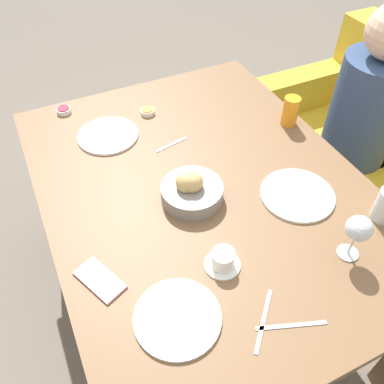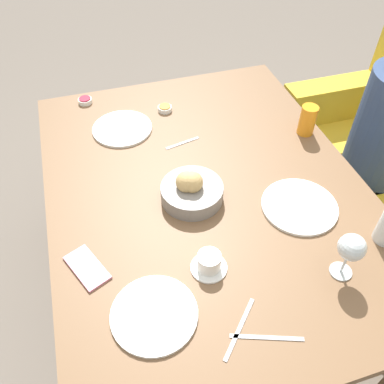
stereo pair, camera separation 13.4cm
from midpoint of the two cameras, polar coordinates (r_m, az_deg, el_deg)
name	(u,v)px [view 2 (the right image)]	position (r m, az deg, el deg)	size (l,w,h in m)	color
ground_plane	(202,294)	(1.99, 3.44, -14.27)	(10.00, 10.00, 0.00)	#6B6056
dining_table	(206,202)	(1.46, 4.55, -1.59)	(1.42, 1.07, 0.73)	brown
seated_person	(379,156)	(2.09, 26.49, 4.46)	(0.31, 0.41, 1.14)	#23232D
bread_basket	(191,190)	(1.33, 2.79, 0.12)	(0.21, 0.21, 0.11)	gray
plate_near_left	(122,128)	(1.65, -7.46, 8.74)	(0.24, 0.24, 0.01)	white
plate_near_right	(154,314)	(1.11, -1.76, -17.00)	(0.23, 0.23, 0.01)	white
plate_far_center	(299,206)	(1.39, 17.53, -2.04)	(0.25, 0.25, 0.01)	white
juice_glass	(308,120)	(1.67, 18.18, 9.47)	(0.06, 0.06, 0.12)	orange
wine_glass	(351,249)	(1.19, 24.53, -7.44)	(0.08, 0.08, 0.16)	silver
coffee_cup	(209,263)	(1.17, 5.73, -10.07)	(0.11, 0.11, 0.06)	white
jam_bowl_berry	(85,101)	(1.83, -12.73, 12.33)	(0.06, 0.06, 0.02)	white
jam_bowl_honey	(165,108)	(1.74, -1.59, 11.56)	(0.06, 0.06, 0.02)	white
fork_silver	(267,338)	(1.12, 14.06, -19.43)	(0.07, 0.18, 0.00)	#B7B7BC
knife_silver	(239,329)	(1.11, 10.29, -18.56)	(0.14, 0.14, 0.00)	#B7B7BC
spoon_coffee	(182,143)	(1.57, 1.10, 6.77)	(0.04, 0.14, 0.00)	#B7B7BC
cell_phone	(87,268)	(1.21, -11.44, -10.55)	(0.17, 0.13, 0.01)	pink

